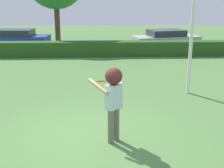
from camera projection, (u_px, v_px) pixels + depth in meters
ground_plane at (89, 136)px, 7.89m from camera, size 60.00×60.00×0.00m
person at (113, 93)px, 7.28m from camera, size 0.82×0.50×1.82m
frisbee at (101, 81)px, 7.57m from camera, size 0.23×0.23×0.10m
lamppost at (194, 4)px, 10.50m from camera, size 0.24×0.24×5.58m
hedge_row at (95, 49)px, 18.10m from camera, size 27.40×0.90×0.83m
parked_car_blue at (16, 38)px, 20.59m from camera, size 4.32×2.07×1.25m
parked_car_silver at (166, 38)px, 20.34m from camera, size 4.46×2.53×1.25m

